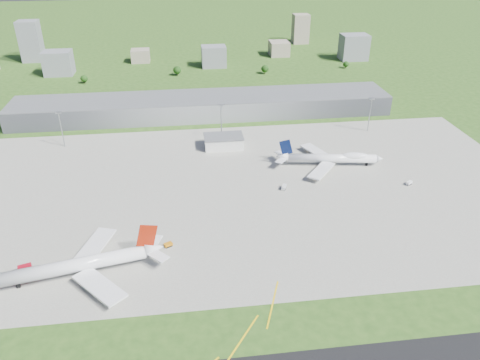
{
  "coord_description": "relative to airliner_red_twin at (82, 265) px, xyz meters",
  "views": [
    {
      "loc": [
        -16.61,
        -195.46,
        136.76
      ],
      "look_at": [
        13.11,
        35.19,
        9.0
      ],
      "focal_mm": 35.0,
      "sensor_mm": 36.0,
      "label": 1
    }
  ],
  "objects": [
    {
      "name": "bldg_cw",
      "position": [
        4.64,
        366.09,
        1.55
      ],
      "size": [
        20.0,
        18.0,
        14.0
      ],
      "primitive_type": "cube",
      "color": "gray",
      "rests_on": "ground"
    },
    {
      "name": "ops_building",
      "position": [
        74.64,
        126.09,
        -1.45
      ],
      "size": [
        26.0,
        16.0,
        8.0
      ],
      "primitive_type": "cube",
      "color": "silver",
      "rests_on": "ground"
    },
    {
      "name": "ground",
      "position": [
        64.64,
        176.09,
        -5.45
      ],
      "size": [
        1400.0,
        1400.0,
        0.0
      ],
      "primitive_type": "plane",
      "color": "#284C17",
      "rests_on": "ground"
    },
    {
      "name": "bldg_tall_w",
      "position": [
        -115.36,
        386.09,
        16.55
      ],
      "size": [
        22.0,
        20.0,
        44.0
      ],
      "primitive_type": "cube",
      "color": "slate",
      "rests_on": "ground"
    },
    {
      "name": "tree_e",
      "position": [
        134.64,
        301.09,
        0.06
      ],
      "size": [
        7.65,
        7.65,
        9.35
      ],
      "color": "#382314",
      "rests_on": "ground"
    },
    {
      "name": "airliner_blue_quad",
      "position": [
        140.54,
        89.67,
        -0.5
      ],
      "size": [
        68.16,
        52.97,
        17.83
      ],
      "rotation": [
        0.0,
        0.0,
        -0.15
      ],
      "color": "white",
      "rests_on": "ground"
    },
    {
      "name": "tug_yellow",
      "position": [
        37.0,
        15.75,
        -4.47
      ],
      "size": [
        4.48,
        3.79,
        1.91
      ],
      "rotation": [
        0.0,
        0.0,
        0.49
      ],
      "color": "#BB6C0B",
      "rests_on": "ground"
    },
    {
      "name": "tree_c",
      "position": [
        44.64,
        306.09,
        0.39
      ],
      "size": [
        8.1,
        8.1,
        9.9
      ],
      "color": "#382314",
      "rests_on": "ground"
    },
    {
      "name": "mast_west",
      "position": [
        -35.36,
        141.09,
        12.26
      ],
      "size": [
        3.5,
        2.0,
        25.9
      ],
      "color": "gray",
      "rests_on": "ground"
    },
    {
      "name": "tree_far_e",
      "position": [
        224.64,
        311.09,
        -0.92
      ],
      "size": [
        6.3,
        6.3,
        7.7
      ],
      "color": "#382314",
      "rests_on": "ground"
    },
    {
      "name": "mast_east",
      "position": [
        184.64,
        141.09,
        12.26
      ],
      "size": [
        3.5,
        2.0,
        25.9
      ],
      "color": "gray",
      "rests_on": "ground"
    },
    {
      "name": "tree_w",
      "position": [
        -45.36,
        291.09,
        -0.59
      ],
      "size": [
        6.75,
        6.75,
        8.25
      ],
      "color": "#382314",
      "rests_on": "ground"
    },
    {
      "name": "bldg_e",
      "position": [
        244.64,
        346.09,
        8.55
      ],
      "size": [
        30.0,
        22.0,
        28.0
      ],
      "primitive_type": "cube",
      "color": "slate",
      "rests_on": "ground"
    },
    {
      "name": "crash_tender",
      "position": [
        -26.47,
        5.75,
        -3.94
      ],
      "size": [
        6.23,
        4.17,
        3.03
      ],
      "rotation": [
        0.0,
        0.0,
        0.32
      ],
      "color": "maroon",
      "rests_on": "ground"
    },
    {
      "name": "bldg_w",
      "position": [
        -75.36,
        326.09,
        6.55
      ],
      "size": [
        28.0,
        22.0,
        24.0
      ],
      "primitive_type": "cube",
      "color": "slate",
      "rests_on": "ground"
    },
    {
      "name": "apron",
      "position": [
        74.64,
        66.09,
        -5.41
      ],
      "size": [
        360.0,
        190.0,
        0.08
      ],
      "primitive_type": "cube",
      "color": "gray",
      "rests_on": "ground"
    },
    {
      "name": "van_white_near",
      "position": [
        103.99,
        63.15,
        -4.22
      ],
      "size": [
        3.79,
        5.17,
        2.43
      ],
      "rotation": [
        0.0,
        0.0,
        1.16
      ],
      "color": "silver",
      "rests_on": "ground"
    },
    {
      "name": "bldg_c",
      "position": [
        84.64,
        336.09,
        5.55
      ],
      "size": [
        26.0,
        20.0,
        22.0
      ],
      "primitive_type": "cube",
      "color": "slate",
      "rests_on": "ground"
    },
    {
      "name": "terminal",
      "position": [
        64.64,
        191.09,
        2.05
      ],
      "size": [
        300.0,
        42.0,
        15.0
      ],
      "primitive_type": "cube",
      "color": "gray",
      "rests_on": "ground"
    },
    {
      "name": "van_white_far",
      "position": [
        179.15,
        58.82,
        -4.35
      ],
      "size": [
        4.43,
        3.88,
        2.16
      ],
      "rotation": [
        0.0,
        0.0,
        0.6
      ],
      "color": "white",
      "rests_on": "ground"
    },
    {
      "name": "fire_truck",
      "position": [
        -24.0,
        -0.58,
        -3.77
      ],
      "size": [
        8.08,
        5.04,
        3.38
      ],
      "rotation": [
        0.0,
        0.0,
        0.31
      ],
      "color": "#A30B12",
      "rests_on": "ground"
    },
    {
      "name": "bldg_tall_e",
      "position": [
        204.64,
        436.09,
        12.55
      ],
      "size": [
        20.0,
        18.0,
        36.0
      ],
      "primitive_type": "cube",
      "color": "gray",
      "rests_on": "ground"
    },
    {
      "name": "mast_center",
      "position": [
        74.64,
        141.09,
        12.26
      ],
      "size": [
        3.5,
        2.0,
        25.9
      ],
      "color": "gray",
      "rests_on": "ground"
    },
    {
      "name": "bldg_ce",
      "position": [
        164.64,
        376.09,
        2.55
      ],
      "size": [
        22.0,
        24.0,
        16.0
      ],
      "primitive_type": "cube",
      "color": "gray",
      "rests_on": "ground"
    },
    {
      "name": "airliner_red_twin",
      "position": [
        0.0,
        0.0,
        0.0
      ],
      "size": [
        74.14,
        57.01,
        20.47
      ],
      "rotation": [
        0.0,
        0.0,
        3.34
      ],
      "color": "white",
      "rests_on": "ground"
    }
  ]
}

